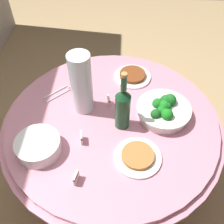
{
  "coord_description": "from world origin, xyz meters",
  "views": [
    {
      "loc": [
        -0.88,
        -0.03,
        1.77
      ],
      "look_at": [
        0.0,
        0.0,
        0.79
      ],
      "focal_mm": 41.73,
      "sensor_mm": 36.0,
      "label": 1
    }
  ],
  "objects_px": {
    "food_plate_peanuts": "(138,156)",
    "label_placard_front": "(109,100)",
    "plate_stack": "(38,146)",
    "label_placard_mid": "(81,137)",
    "decorative_fruit_vase": "(82,86)",
    "label_placard_rear": "(76,178)",
    "food_plate_stir_fry": "(132,76)",
    "broccoli_bowl": "(164,110)",
    "wine_bottle": "(123,107)",
    "serving_tongs": "(58,93)"
  },
  "relations": [
    {
      "from": "serving_tongs",
      "to": "label_placard_mid",
      "type": "xyz_separation_m",
      "value": [
        -0.32,
        -0.17,
        0.03
      ]
    },
    {
      "from": "serving_tongs",
      "to": "label_placard_mid",
      "type": "relative_size",
      "value": 2.68
    },
    {
      "from": "serving_tongs",
      "to": "plate_stack",
      "type": "bearing_deg",
      "value": 176.98
    },
    {
      "from": "wine_bottle",
      "to": "food_plate_stir_fry",
      "type": "bearing_deg",
      "value": -8.89
    },
    {
      "from": "food_plate_peanuts",
      "to": "label_placard_front",
      "type": "distance_m",
      "value": 0.37
    },
    {
      "from": "broccoli_bowl",
      "to": "label_placard_mid",
      "type": "bearing_deg",
      "value": 113.94
    },
    {
      "from": "serving_tongs",
      "to": "label_placard_front",
      "type": "xyz_separation_m",
      "value": [
        -0.07,
        -0.29,
        0.03
      ]
    },
    {
      "from": "broccoli_bowl",
      "to": "plate_stack",
      "type": "height_order",
      "value": "broccoli_bowl"
    },
    {
      "from": "plate_stack",
      "to": "serving_tongs",
      "type": "distance_m",
      "value": 0.39
    },
    {
      "from": "label_placard_front",
      "to": "label_placard_mid",
      "type": "xyz_separation_m",
      "value": [
        -0.25,
        0.12,
        0.0
      ]
    },
    {
      "from": "plate_stack",
      "to": "label_placard_front",
      "type": "bearing_deg",
      "value": -45.02
    },
    {
      "from": "wine_bottle",
      "to": "label_placard_rear",
      "type": "xyz_separation_m",
      "value": [
        -0.32,
        0.19,
        -0.1
      ]
    },
    {
      "from": "food_plate_stir_fry",
      "to": "label_placard_front",
      "type": "relative_size",
      "value": 4.0
    },
    {
      "from": "broccoli_bowl",
      "to": "serving_tongs",
      "type": "relative_size",
      "value": 1.9
    },
    {
      "from": "broccoli_bowl",
      "to": "label_placard_mid",
      "type": "relative_size",
      "value": 5.09
    },
    {
      "from": "label_placard_mid",
      "to": "decorative_fruit_vase",
      "type": "bearing_deg",
      "value": 3.67
    },
    {
      "from": "plate_stack",
      "to": "food_plate_peanuts",
      "type": "xyz_separation_m",
      "value": [
        -0.03,
        -0.46,
        -0.02
      ]
    },
    {
      "from": "plate_stack",
      "to": "label_placard_front",
      "type": "distance_m",
      "value": 0.44
    },
    {
      "from": "food_plate_stir_fry",
      "to": "food_plate_peanuts",
      "type": "bearing_deg",
      "value": -178.37
    },
    {
      "from": "label_placard_front",
      "to": "label_placard_mid",
      "type": "bearing_deg",
      "value": 154.68
    },
    {
      "from": "broccoli_bowl",
      "to": "wine_bottle",
      "type": "height_order",
      "value": "wine_bottle"
    },
    {
      "from": "plate_stack",
      "to": "label_placard_mid",
      "type": "height_order",
      "value": "plate_stack"
    },
    {
      "from": "serving_tongs",
      "to": "label_placard_rear",
      "type": "bearing_deg",
      "value": -161.9
    },
    {
      "from": "wine_bottle",
      "to": "label_placard_mid",
      "type": "distance_m",
      "value": 0.24
    },
    {
      "from": "decorative_fruit_vase",
      "to": "serving_tongs",
      "type": "bearing_deg",
      "value": 57.78
    },
    {
      "from": "plate_stack",
      "to": "food_plate_peanuts",
      "type": "height_order",
      "value": "plate_stack"
    },
    {
      "from": "label_placard_mid",
      "to": "food_plate_peanuts",
      "type": "bearing_deg",
      "value": -107.71
    },
    {
      "from": "plate_stack",
      "to": "label_placard_front",
      "type": "xyz_separation_m",
      "value": [
        0.31,
        -0.31,
        -0.0
      ]
    },
    {
      "from": "label_placard_front",
      "to": "label_placard_rear",
      "type": "relative_size",
      "value": 1.0
    },
    {
      "from": "plate_stack",
      "to": "broccoli_bowl",
      "type": "bearing_deg",
      "value": -68.12
    },
    {
      "from": "broccoli_bowl",
      "to": "label_placard_front",
      "type": "xyz_separation_m",
      "value": [
        0.07,
        0.29,
        -0.01
      ]
    },
    {
      "from": "wine_bottle",
      "to": "serving_tongs",
      "type": "bearing_deg",
      "value": 59.78
    },
    {
      "from": "label_placard_mid",
      "to": "serving_tongs",
      "type": "bearing_deg",
      "value": 28.03
    },
    {
      "from": "label_placard_mid",
      "to": "label_placard_front",
      "type": "bearing_deg",
      "value": -25.32
    },
    {
      "from": "food_plate_peanuts",
      "to": "wine_bottle",
      "type": "bearing_deg",
      "value": 20.62
    },
    {
      "from": "food_plate_peanuts",
      "to": "label_placard_front",
      "type": "xyz_separation_m",
      "value": [
        0.34,
        0.15,
        0.02
      ]
    },
    {
      "from": "serving_tongs",
      "to": "label_placard_mid",
      "type": "bearing_deg",
      "value": -151.97
    },
    {
      "from": "label_placard_front",
      "to": "food_plate_stir_fry",
      "type": "bearing_deg",
      "value": -29.87
    },
    {
      "from": "broccoli_bowl",
      "to": "decorative_fruit_vase",
      "type": "relative_size",
      "value": 0.82
    },
    {
      "from": "broccoli_bowl",
      "to": "label_placard_rear",
      "type": "distance_m",
      "value": 0.56
    },
    {
      "from": "wine_bottle",
      "to": "decorative_fruit_vase",
      "type": "distance_m",
      "value": 0.24
    },
    {
      "from": "food_plate_peanuts",
      "to": "label_placard_rear",
      "type": "relative_size",
      "value": 4.0
    },
    {
      "from": "broccoli_bowl",
      "to": "label_placard_front",
      "type": "height_order",
      "value": "broccoli_bowl"
    },
    {
      "from": "plate_stack",
      "to": "food_plate_stir_fry",
      "type": "height_order",
      "value": "plate_stack"
    },
    {
      "from": "broccoli_bowl",
      "to": "food_plate_peanuts",
      "type": "distance_m",
      "value": 0.3
    },
    {
      "from": "food_plate_peanuts",
      "to": "food_plate_stir_fry",
      "type": "height_order",
      "value": "same"
    },
    {
      "from": "plate_stack",
      "to": "label_placard_rear",
      "type": "distance_m",
      "value": 0.25
    },
    {
      "from": "food_plate_peanuts",
      "to": "plate_stack",
      "type": "bearing_deg",
      "value": 86.88
    },
    {
      "from": "food_plate_peanuts",
      "to": "label_placard_mid",
      "type": "height_order",
      "value": "label_placard_mid"
    },
    {
      "from": "broccoli_bowl",
      "to": "label_placard_mid",
      "type": "distance_m",
      "value": 0.44
    }
  ]
}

